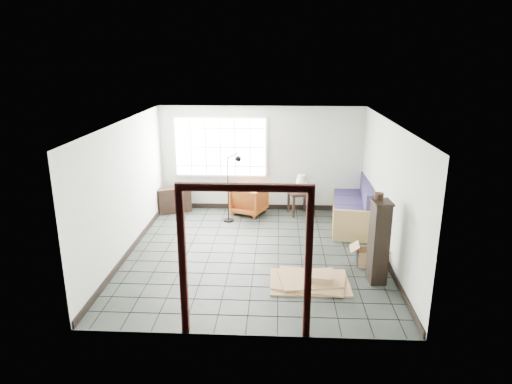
# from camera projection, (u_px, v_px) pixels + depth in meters

# --- Properties ---
(ground) EXTENTS (5.50, 5.50, 0.00)m
(ground) POSITION_uv_depth(u_px,v_px,m) (255.00, 253.00, 9.03)
(ground) COLOR black
(ground) RESTS_ON ground
(room_shell) EXTENTS (5.02, 5.52, 2.61)m
(room_shell) POSITION_uv_depth(u_px,v_px,m) (256.00, 171.00, 8.57)
(room_shell) COLOR silver
(room_shell) RESTS_ON ground
(window_panel) EXTENTS (2.32, 0.08, 1.52)m
(window_panel) POSITION_uv_depth(u_px,v_px,m) (221.00, 147.00, 11.20)
(window_panel) COLOR silver
(window_panel) RESTS_ON ground
(doorway_trim) EXTENTS (1.80, 0.08, 2.20)m
(doorway_trim) POSITION_uv_depth(u_px,v_px,m) (245.00, 243.00, 6.05)
(doorway_trim) COLOR black
(doorway_trim) RESTS_ON ground
(futon_sofa) EXTENTS (1.11, 2.38, 1.02)m
(futon_sofa) POSITION_uv_depth(u_px,v_px,m) (355.00, 208.00, 10.53)
(futon_sofa) COLOR olive
(futon_sofa) RESTS_ON ground
(armchair) EXTENTS (0.95, 0.93, 0.76)m
(armchair) POSITION_uv_depth(u_px,v_px,m) (249.00, 198.00, 11.23)
(armchair) COLOR maroon
(armchair) RESTS_ON ground
(side_table) EXTENTS (0.65, 0.65, 0.58)m
(side_table) POSITION_uv_depth(u_px,v_px,m) (299.00, 195.00, 11.14)
(side_table) COLOR black
(side_table) RESTS_ON ground
(table_lamp) EXTENTS (0.30, 0.30, 0.43)m
(table_lamp) POSITION_uv_depth(u_px,v_px,m) (302.00, 180.00, 10.97)
(table_lamp) COLOR black
(table_lamp) RESTS_ON side_table
(projector) EXTENTS (0.32, 0.26, 0.11)m
(projector) POSITION_uv_depth(u_px,v_px,m) (297.00, 190.00, 11.06)
(projector) COLOR silver
(projector) RESTS_ON side_table
(floor_lamp) EXTENTS (0.48, 0.30, 1.66)m
(floor_lamp) POSITION_uv_depth(u_px,v_px,m) (233.00, 185.00, 10.52)
(floor_lamp) COLOR black
(floor_lamp) RESTS_ON ground
(console_shelf) EXTENTS (0.86, 0.62, 0.63)m
(console_shelf) POSITION_uv_depth(u_px,v_px,m) (174.00, 200.00, 11.34)
(console_shelf) COLOR black
(console_shelf) RESTS_ON ground
(tall_shelf) EXTENTS (0.34, 0.42, 1.46)m
(tall_shelf) POSITION_uv_depth(u_px,v_px,m) (379.00, 241.00, 7.72)
(tall_shelf) COLOR black
(tall_shelf) RESTS_ON ground
(pot) EXTENTS (0.18, 0.18, 0.11)m
(pot) POSITION_uv_depth(u_px,v_px,m) (379.00, 196.00, 7.57)
(pot) COLOR black
(pot) RESTS_ON tall_shelf
(open_box) EXTENTS (0.74, 0.39, 0.41)m
(open_box) POSITION_uv_depth(u_px,v_px,m) (369.00, 257.00, 8.52)
(open_box) COLOR #9F794C
(open_box) RESTS_ON ground
(cardboard_pile) EXTENTS (1.37, 1.08, 0.20)m
(cardboard_pile) POSITION_uv_depth(u_px,v_px,m) (311.00, 280.00, 7.84)
(cardboard_pile) COLOR #9F794C
(cardboard_pile) RESTS_ON ground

